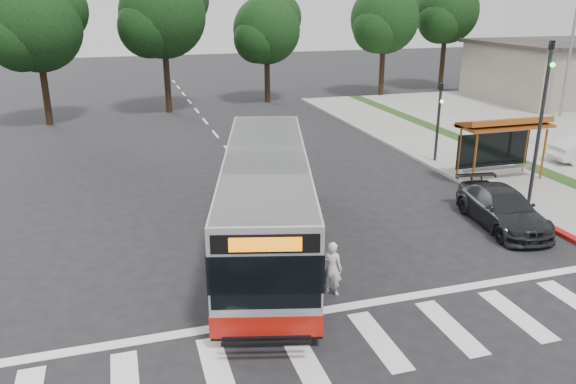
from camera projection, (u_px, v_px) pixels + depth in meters
name	position (u px, v px, depth m)	size (l,w,h in m)	color
ground	(312.00, 256.00, 18.25)	(140.00, 140.00, 0.00)	black
sidewalk_east	(464.00, 162.00, 28.49)	(4.00, 40.00, 0.12)	gray
curb_east	(429.00, 165.00, 27.94)	(0.30, 40.00, 0.15)	#9E9991
commercial_building	(571.00, 72.00, 45.68)	(14.00, 10.00, 4.40)	#9D9384
building_roof_cap	(575.00, 43.00, 44.91)	(14.60, 10.60, 0.30)	#383330
crosswalk_ladder	(379.00, 340.00, 13.73)	(18.00, 2.60, 0.01)	silver
bus_shelter	(503.00, 130.00, 25.07)	(4.20, 1.60, 2.86)	#924918
traffic_signal_ne_tall	(542.00, 113.00, 20.98)	(0.18, 0.37, 6.50)	black
traffic_signal_ne_short	(439.00, 114.00, 27.76)	(0.18, 0.37, 4.00)	black
lot_light_mid	(574.00, 30.00, 37.39)	(1.90, 0.35, 9.01)	gray
tree_ne_a	(385.00, 18.00, 45.95)	(6.16, 5.74, 9.30)	black
tree_ne_b	(447.00, 10.00, 49.51)	(6.16, 5.74, 10.02)	black
tree_north_a	(164.00, 13.00, 39.02)	(6.60, 6.15, 10.17)	black
tree_north_b	(267.00, 29.00, 43.43)	(5.72, 5.33, 8.43)	black
tree_north_c	(38.00, 26.00, 35.21)	(6.16, 5.74, 9.30)	black
transit_bus	(266.00, 200.00, 18.61)	(2.65, 12.23, 3.16)	#B9BCBE
pedestrian	(332.00, 268.00, 15.66)	(0.58, 0.38, 1.59)	silver
dark_sedan	(502.00, 208.00, 20.45)	(1.91, 4.71, 1.37)	black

